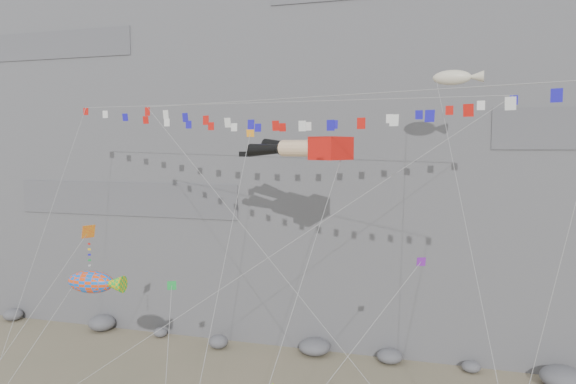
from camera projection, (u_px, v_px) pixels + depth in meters
name	position (u px, v px, depth m)	size (l,w,h in m)	color
cliff	(352.00, 66.00, 57.45)	(80.00, 28.00, 50.00)	slate
talus_boulders	(315.00, 347.00, 45.14)	(60.00, 3.00, 1.20)	slate
legs_kite	(303.00, 148.00, 35.18)	(8.01, 19.73, 23.13)	red
flag_banner_upper	(270.00, 103.00, 37.44)	(30.24, 14.14, 26.87)	red
flag_banner_lower	(317.00, 97.00, 28.73)	(24.79, 8.48, 21.84)	red
harlequin_kite	(88.00, 233.00, 32.62)	(6.61, 6.99, 14.42)	red
fish_windsock	(91.00, 282.00, 32.06)	(6.39, 7.08, 11.73)	#FF440D
blimp_windsock	(452.00, 79.00, 35.41)	(5.77, 15.18, 25.83)	beige
small_kite_a	(249.00, 140.00, 35.90)	(1.98, 14.09, 22.15)	orange
small_kite_b	(417.00, 267.00, 28.50)	(8.70, 8.94, 15.92)	purple
small_kite_c	(172.00, 289.00, 30.93)	(4.40, 9.16, 12.97)	green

